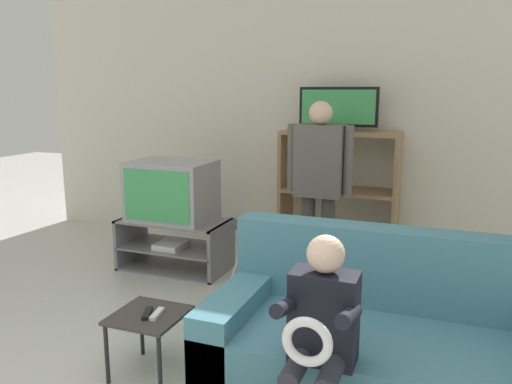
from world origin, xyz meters
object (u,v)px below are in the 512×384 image
Objects in this scene: folding_stool at (257,237)px; television_main at (172,191)px; television_flat at (338,110)px; couch at (383,346)px; snack_table at (149,322)px; person_standing_adult at (319,177)px; media_shelf at (339,196)px; person_seated_child at (320,330)px; remote_control_black at (147,313)px; remote_control_white at (157,314)px; tv_stand at (175,245)px.

television_main is at bearing 153.01° from folding_stool.
television_flat reaches higher than couch.
snack_table is 1.83m from person_standing_adult.
person_standing_adult is at bearing 71.23° from snack_table.
media_shelf reaches higher than television_main.
person_seated_child is at bearing -79.22° from television_flat.
folding_stool is 1.12m from remote_control_black.
folding_stool is at bearing 121.39° from person_seated_child.
media_shelf is 2.41m from remote_control_white.
tv_stand is at bearing -177.04° from person_standing_adult.
television_main is 4.94× the size of remote_control_black.
couch is at bearing -62.67° from person_standing_adult.
person_seated_child is at bearing -58.61° from folding_stool.
television_main is 1.08× the size of folding_stool.
tv_stand is 2.55m from person_seated_child.
person_standing_adult is at bearing 63.34° from remote_control_white.
remote_control_white is at bearing -99.66° from folding_stool.
remote_control_white is (0.06, 0.01, 0.00)m from remote_control_black.
snack_table is (-0.58, -2.34, -0.31)m from media_shelf.
snack_table is (-0.24, -1.07, -0.23)m from folding_stool.
couch is (1.01, -0.79, -0.27)m from folding_stool.
tv_stand is at bearing -149.94° from media_shelf.
media_shelf is 1.71× the size of television_flat.
media_shelf is 2.19m from couch.
folding_stool is 1.31m from couch.
remote_control_black is 0.06m from remote_control_white.
television_flat is 5.02× the size of remote_control_white.
person_seated_child is at bearing -45.18° from television_main.
television_main is 2.56m from person_seated_child.
television_flat is at bearing 100.78° from person_seated_child.
remote_control_black is (0.00, -0.02, 0.06)m from snack_table.
television_flat is at bearing 76.92° from snack_table.
person_seated_child is (0.79, -1.30, 0.03)m from folding_stool.
television_flat reaches higher than person_standing_adult.
television_main is (-0.02, 0.02, 0.50)m from tv_stand.
couch is (1.25, 0.30, -0.10)m from remote_control_black.
tv_stand is 2.38m from couch.
remote_control_black is at bearing -102.94° from television_flat.
person_standing_adult is (-0.02, -0.70, 0.29)m from media_shelf.
remote_control_black is at bearing -81.34° from snack_table.
person_standing_adult is at bearing 117.33° from couch.
couch is at bearing -70.95° from television_flat.
television_flat reaches higher than folding_stool.
television_main is 2.45m from couch.
folding_stool is (-0.30, -1.27, -0.88)m from television_flat.
person_standing_adult is (0.32, 0.56, 0.37)m from folding_stool.
tv_stand is 1.47× the size of folding_stool.
person_standing_adult is 1.55× the size of person_seated_child.
snack_table is at bearing -102.66° from folding_stool.
tv_stand reaches higher than remote_control_black.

